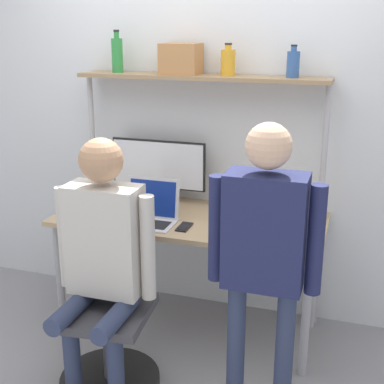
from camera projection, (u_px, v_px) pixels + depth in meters
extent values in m
plane|color=gray|center=(170.00, 357.00, 3.28)|extent=(12.00, 12.00, 0.00)
cube|color=silver|center=(208.00, 118.00, 3.58)|extent=(8.00, 0.06, 2.70)
cube|color=tan|center=(190.00, 219.00, 3.40)|extent=(1.70, 0.73, 0.03)
cylinder|color=#A5A5AA|center=(60.00, 278.00, 3.48)|extent=(0.05, 0.05, 0.75)
cylinder|color=#A5A5AA|center=(306.00, 317.00, 3.01)|extent=(0.05, 0.05, 0.75)
cylinder|color=#A5A5AA|center=(103.00, 243.00, 4.03)|extent=(0.05, 0.05, 0.75)
cylinder|color=#A5A5AA|center=(316.00, 272.00, 3.56)|extent=(0.05, 0.05, 0.75)
cube|color=#997A56|center=(201.00, 77.00, 3.35)|extent=(1.61, 0.25, 0.02)
cylinder|color=#B2B2B7|center=(96.00, 189.00, 3.83)|extent=(0.04, 0.04, 1.65)
cylinder|color=#B2B2B7|center=(320.00, 212.00, 3.36)|extent=(0.04, 0.04, 1.65)
cylinder|color=black|center=(159.00, 201.00, 3.69)|extent=(0.17, 0.17, 0.01)
cylinder|color=black|center=(159.00, 193.00, 3.68)|extent=(0.06, 0.06, 0.10)
cube|color=black|center=(159.00, 164.00, 3.62)|extent=(0.66, 0.01, 0.33)
cube|color=silver|center=(158.00, 164.00, 3.61)|extent=(0.64, 0.02, 0.31)
cube|color=silver|center=(147.00, 223.00, 3.28)|extent=(0.34, 0.25, 0.01)
cube|color=black|center=(146.00, 223.00, 3.26)|extent=(0.29, 0.14, 0.00)
cube|color=silver|center=(153.00, 198.00, 3.34)|extent=(0.34, 0.05, 0.25)
cube|color=navy|center=(153.00, 198.00, 3.34)|extent=(0.30, 0.03, 0.22)
cube|color=black|center=(184.00, 227.00, 3.22)|extent=(0.07, 0.15, 0.01)
cube|color=black|center=(184.00, 226.00, 3.22)|extent=(0.06, 0.13, 0.00)
cylinder|color=black|center=(110.00, 381.00, 3.02)|extent=(0.56, 0.56, 0.06)
cylinder|color=#4C4C51|center=(108.00, 347.00, 2.95)|extent=(0.06, 0.06, 0.38)
cube|color=#3F3F44|center=(106.00, 312.00, 2.88)|extent=(0.50, 0.50, 0.05)
cube|color=#3F3F44|center=(118.00, 254.00, 3.00)|extent=(0.42, 0.08, 0.45)
cylinder|color=#2D3856|center=(72.00, 361.00, 2.83)|extent=(0.09, 0.09, 0.49)
cylinder|color=#2D3856|center=(116.00, 370.00, 2.76)|extent=(0.09, 0.09, 0.49)
cylinder|color=#2D3856|center=(72.00, 310.00, 2.77)|extent=(0.10, 0.38, 0.10)
cylinder|color=#2D3856|center=(116.00, 317.00, 2.70)|extent=(0.10, 0.38, 0.10)
cube|color=beige|center=(105.00, 240.00, 2.79)|extent=(0.39, 0.20, 0.59)
cylinder|color=beige|center=(65.00, 237.00, 2.86)|extent=(0.08, 0.08, 0.56)
cylinder|color=beige|center=(148.00, 248.00, 2.72)|extent=(0.08, 0.08, 0.56)
sphere|color=tan|center=(101.00, 160.00, 2.66)|extent=(0.23, 0.23, 0.23)
cylinder|color=#2D3856|center=(236.00, 351.00, 2.68)|extent=(0.09, 0.09, 0.77)
cylinder|color=#2D3856|center=(284.00, 360.00, 2.61)|extent=(0.09, 0.09, 0.77)
cube|color=#1E234C|center=(265.00, 231.00, 2.45)|extent=(0.37, 0.20, 0.55)
cylinder|color=#1E234C|center=(216.00, 229.00, 2.52)|extent=(0.08, 0.08, 0.52)
cylinder|color=#1E234C|center=(316.00, 240.00, 2.38)|extent=(0.08, 0.08, 0.52)
sphere|color=#D8AD8C|center=(269.00, 146.00, 2.33)|extent=(0.21, 0.21, 0.21)
cylinder|color=#2D8C3F|center=(117.00, 56.00, 3.48)|extent=(0.07, 0.07, 0.22)
cylinder|color=#2D8C3F|center=(116.00, 35.00, 3.44)|extent=(0.03, 0.03, 0.04)
cylinder|color=black|center=(116.00, 31.00, 3.43)|extent=(0.04, 0.04, 0.01)
cylinder|color=gold|center=(228.00, 63.00, 3.27)|extent=(0.09, 0.09, 0.16)
cylinder|color=gold|center=(228.00, 47.00, 3.24)|extent=(0.04, 0.04, 0.03)
cylinder|color=black|center=(228.00, 44.00, 3.24)|extent=(0.04, 0.04, 0.01)
cylinder|color=#335999|center=(293.00, 65.00, 3.15)|extent=(0.08, 0.08, 0.15)
cylinder|color=#335999|center=(294.00, 49.00, 3.13)|extent=(0.03, 0.03, 0.03)
cylinder|color=black|center=(294.00, 45.00, 3.12)|extent=(0.04, 0.04, 0.01)
cube|color=#B27A47|center=(181.00, 59.00, 3.35)|extent=(0.24, 0.20, 0.19)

